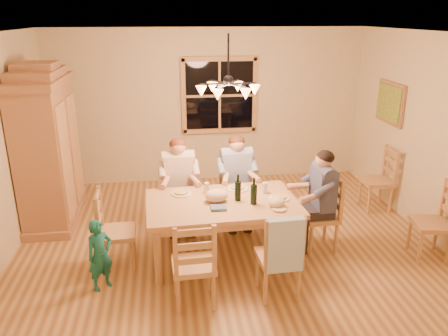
{
  "coord_description": "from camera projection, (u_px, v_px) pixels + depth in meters",
  "views": [
    {
      "loc": [
        -0.74,
        -5.11,
        2.91
      ],
      "look_at": [
        -0.04,
        0.1,
        1.04
      ],
      "focal_mm": 35.0,
      "sensor_mm": 36.0,
      "label": 1
    }
  ],
  "objects": [
    {
      "name": "floor",
      "position": [
        228.0,
        244.0,
        5.84
      ],
      "size": [
        5.5,
        5.5,
        0.0
      ],
      "primitive_type": "plane",
      "color": "olive",
      "rests_on": "ground"
    },
    {
      "name": "ceiling",
      "position": [
        228.0,
        33.0,
        4.93
      ],
      "size": [
        5.5,
        5.0,
        0.02
      ],
      "primitive_type": "cube",
      "color": "white",
      "rests_on": "wall_back"
    },
    {
      "name": "wall_back",
      "position": [
        208.0,
        107.0,
        7.72
      ],
      "size": [
        5.5,
        0.02,
        2.7
      ],
      "primitive_type": "cube",
      "color": "beige",
      "rests_on": "floor"
    },
    {
      "name": "wall_right",
      "position": [
        435.0,
        139.0,
        5.73
      ],
      "size": [
        0.02,
        5.0,
        2.7
      ],
      "primitive_type": "cube",
      "color": "beige",
      "rests_on": "floor"
    },
    {
      "name": "window",
      "position": [
        219.0,
        96.0,
        7.65
      ],
      "size": [
        1.3,
        0.06,
        1.3
      ],
      "color": "black",
      "rests_on": "wall_back"
    },
    {
      "name": "painting",
      "position": [
        390.0,
        103.0,
        6.76
      ],
      "size": [
        0.06,
        0.78,
        0.64
      ],
      "color": "#8F623E",
      "rests_on": "wall_right"
    },
    {
      "name": "chandelier",
      "position": [
        228.0,
        88.0,
        5.14
      ],
      "size": [
        0.77,
        0.68,
        0.71
      ],
      "color": "black",
      "rests_on": "ceiling"
    },
    {
      "name": "armoire",
      "position": [
        48.0,
        152.0,
        6.18
      ],
      "size": [
        0.66,
        1.4,
        2.3
      ],
      "color": "#8F623E",
      "rests_on": "floor"
    },
    {
      "name": "dining_table",
      "position": [
        222.0,
        209.0,
        5.32
      ],
      "size": [
        1.87,
        1.2,
        0.76
      ],
      "rotation": [
        0.0,
        0.0,
        0.05
      ],
      "color": "#A8794A",
      "rests_on": "floor"
    },
    {
      "name": "chair_far_left",
      "position": [
        180.0,
        209.0,
        6.16
      ],
      "size": [
        0.46,
        0.44,
        0.99
      ],
      "rotation": [
        0.0,
        0.0,
        3.19
      ],
      "color": "tan",
      "rests_on": "floor"
    },
    {
      "name": "chair_far_right",
      "position": [
        236.0,
        205.0,
        6.3
      ],
      "size": [
        0.46,
        0.44,
        0.99
      ],
      "rotation": [
        0.0,
        0.0,
        3.19
      ],
      "color": "tan",
      "rests_on": "floor"
    },
    {
      "name": "chair_near_left",
      "position": [
        194.0,
        277.0,
        4.56
      ],
      "size": [
        0.46,
        0.44,
        0.99
      ],
      "rotation": [
        0.0,
        0.0,
        0.05
      ],
      "color": "tan",
      "rests_on": "floor"
    },
    {
      "name": "chair_near_right",
      "position": [
        278.0,
        269.0,
        4.72
      ],
      "size": [
        0.46,
        0.44,
        0.99
      ],
      "rotation": [
        0.0,
        0.0,
        0.05
      ],
      "color": "tan",
      "rests_on": "floor"
    },
    {
      "name": "chair_end_left",
      "position": [
        118.0,
        244.0,
        5.23
      ],
      "size": [
        0.44,
        0.46,
        0.99
      ],
      "rotation": [
        0.0,
        0.0,
        -1.53
      ],
      "color": "tan",
      "rests_on": "floor"
    },
    {
      "name": "chair_end_right",
      "position": [
        319.0,
        227.0,
        5.65
      ],
      "size": [
        0.44,
        0.46,
        0.99
      ],
      "rotation": [
        0.0,
        0.0,
        1.62
      ],
      "color": "tan",
      "rests_on": "floor"
    },
    {
      "name": "adult_woman",
      "position": [
        179.0,
        173.0,
        5.98
      ],
      "size": [
        0.41,
        0.44,
        0.87
      ],
      "rotation": [
        0.0,
        0.0,
        3.19
      ],
      "color": "beige",
      "rests_on": "floor"
    },
    {
      "name": "adult_plaid_man",
      "position": [
        237.0,
        170.0,
        6.12
      ],
      "size": [
        0.41,
        0.44,
        0.87
      ],
      "rotation": [
        0.0,
        0.0,
        3.19
      ],
      "color": "#325189",
      "rests_on": "floor"
    },
    {
      "name": "adult_slate_man",
      "position": [
        322.0,
        188.0,
        5.47
      ],
      "size": [
        0.44,
        0.41,
        0.87
      ],
      "rotation": [
        0.0,
        0.0,
        1.62
      ],
      "color": "#414969",
      "rests_on": "floor"
    },
    {
      "name": "towel",
      "position": [
        285.0,
        245.0,
        4.41
      ],
      "size": [
        0.38,
        0.12,
        0.58
      ],
      "primitive_type": "cube",
      "rotation": [
        0.0,
        0.0,
        0.05
      ],
      "color": "#A0C3D9",
      "rests_on": "chair_near_right"
    },
    {
      "name": "wine_bottle_a",
      "position": [
        238.0,
        188.0,
        5.26
      ],
      "size": [
        0.08,
        0.08,
        0.33
      ],
      "primitive_type": "cylinder",
      "color": "black",
      "rests_on": "dining_table"
    },
    {
      "name": "wine_bottle_b",
      "position": [
        254.0,
        191.0,
        5.17
      ],
      "size": [
        0.08,
        0.08,
        0.33
      ],
      "primitive_type": "cylinder",
      "color": "black",
      "rests_on": "dining_table"
    },
    {
      "name": "plate_woman",
      "position": [
        182.0,
        193.0,
        5.49
      ],
      "size": [
        0.26,
        0.26,
        0.02
      ],
      "primitive_type": "cylinder",
      "color": "white",
      "rests_on": "dining_table"
    },
    {
      "name": "plate_plaid",
      "position": [
        238.0,
        189.0,
        5.65
      ],
      "size": [
        0.26,
        0.26,
        0.02
      ],
      "primitive_type": "cylinder",
      "color": "white",
      "rests_on": "dining_table"
    },
    {
      "name": "plate_slate",
      "position": [
        279.0,
        198.0,
        5.36
      ],
      "size": [
        0.26,
        0.26,
        0.02
      ],
      "primitive_type": "cylinder",
      "color": "white",
      "rests_on": "dining_table"
    },
    {
      "name": "wine_glass_a",
      "position": [
        207.0,
        188.0,
        5.5
      ],
      "size": [
        0.06,
        0.06,
        0.14
      ],
      "primitive_type": "cylinder",
      "color": "silver",
      "rests_on": "dining_table"
    },
    {
      "name": "wine_glass_b",
      "position": [
        265.0,
        188.0,
        5.5
      ],
      "size": [
        0.06,
        0.06,
        0.14
      ],
      "primitive_type": "cylinder",
      "color": "silver",
      "rests_on": "dining_table"
    },
    {
      "name": "cap",
      "position": [
        277.0,
        202.0,
        5.13
      ],
      "size": [
        0.2,
        0.2,
        0.11
      ],
      "primitive_type": "ellipsoid",
      "color": "#D1BA8B",
      "rests_on": "dining_table"
    },
    {
      "name": "napkin",
      "position": [
        218.0,
        208.0,
        5.07
      ],
      "size": [
        0.19,
        0.15,
        0.03
      ],
      "primitive_type": "cube",
      "rotation": [
        0.0,
        0.0,
        0.05
      ],
      "color": "slate",
      "rests_on": "dining_table"
    },
    {
      "name": "cloth_bundle",
      "position": [
        217.0,
        196.0,
        5.26
      ],
      "size": [
        0.28,
        0.22,
        0.15
      ],
      "primitive_type": "ellipsoid",
      "color": "beige",
      "rests_on": "dining_table"
    },
    {
      "name": "child",
      "position": [
        100.0,
        255.0,
        4.77
      ],
      "size": [
        0.36,
        0.34,
        0.83
      ],
      "primitive_type": "imported",
      "rotation": [
        0.0,
        0.0,
        0.65
      ],
      "color": "#186E6A",
      "rests_on": "floor"
    },
    {
      "name": "chair_spare_front",
      "position": [
        429.0,
        235.0,
        5.44
      ],
      "size": [
        0.49,
        0.5,
        0.99
      ],
      "rotation": [
        0.0,
        0.0,
        1.41
      ],
      "color": "tan",
      "rests_on": "floor"
    },
    {
      "name": "chair_spare_back",
      "position": [
        375.0,
        190.0,
        6.81
      ],
      "size": [
        0.43,
        0.45,
        0.99
      ],
      "rotation": [
        0.0,
        0.0,
        1.54
      ],
      "color": "tan",
      "rests_on": "floor"
    }
  ]
}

